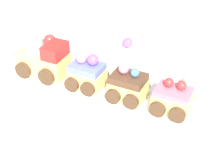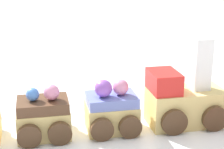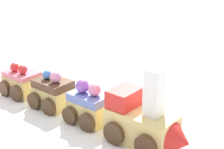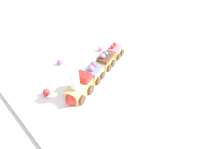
% 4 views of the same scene
% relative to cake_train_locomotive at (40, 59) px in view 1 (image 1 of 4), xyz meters
% --- Properties ---
extents(ground_plane, '(10.00, 10.00, 0.00)m').
position_rel_cake_train_locomotive_xyz_m(ground_plane, '(-0.12, -0.00, -0.04)').
color(ground_plane, beige).
extents(display_board, '(0.62, 0.43, 0.01)m').
position_rel_cake_train_locomotive_xyz_m(display_board, '(-0.12, -0.00, -0.04)').
color(display_board, white).
rests_on(display_board, ground_plane).
extents(cake_train_locomotive, '(0.13, 0.09, 0.11)m').
position_rel_cake_train_locomotive_xyz_m(cake_train_locomotive, '(0.00, 0.00, 0.00)').
color(cake_train_locomotive, '#E5C675').
rests_on(cake_train_locomotive, display_board).
extents(cake_car_blueberry, '(0.08, 0.08, 0.07)m').
position_rel_cake_train_locomotive_xyz_m(cake_car_blueberry, '(-0.10, -0.04, -0.01)').
color(cake_car_blueberry, '#E5C675').
rests_on(cake_car_blueberry, display_board).
extents(cake_car_chocolate, '(0.08, 0.08, 0.06)m').
position_rel_cake_train_locomotive_xyz_m(cake_car_chocolate, '(-0.17, -0.06, -0.01)').
color(cake_car_chocolate, '#E5C675').
rests_on(cake_car_chocolate, display_board).
extents(cake_car_strawberry, '(0.08, 0.08, 0.06)m').
position_rel_cake_train_locomotive_xyz_m(cake_car_strawberry, '(-0.25, -0.09, -0.01)').
color(cake_car_strawberry, '#E5C675').
rests_on(cake_car_strawberry, display_board).
extents(gumball_pink, '(0.02, 0.02, 0.02)m').
position_rel_cake_train_locomotive_xyz_m(gumball_pink, '(-0.23, -0.16, -0.02)').
color(gumball_pink, pink).
rests_on(gumball_pink, display_board).
extents(gumball_purple, '(0.02, 0.02, 0.02)m').
position_rel_cake_train_locomotive_xyz_m(gumball_purple, '(-0.05, -0.19, -0.02)').
color(gumball_purple, '#9956C6').
rests_on(gumball_purple, display_board).
extents(gumball_red, '(0.03, 0.03, 0.03)m').
position_rel_cake_train_locomotive_xyz_m(gumball_red, '(0.08, -0.08, -0.02)').
color(gumball_red, red).
rests_on(gumball_red, display_board).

